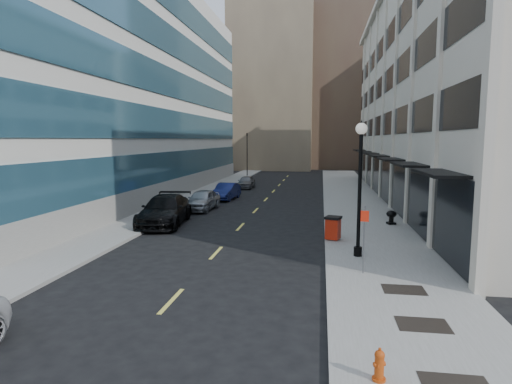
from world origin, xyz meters
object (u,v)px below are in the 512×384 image
(sign_post, at_px, (364,231))
(car_blue_sedan, at_px, (226,191))
(lamppost, at_px, (360,177))
(car_silver_sedan, at_px, (202,200))
(traffic_signal, at_px, (247,136))
(trash_bin, at_px, (333,227))
(fire_hydrant, at_px, (379,365))
(car_grey_sedan, at_px, (246,182))
(urn_planter, at_px, (391,216))
(car_black_pickup, at_px, (165,210))

(sign_post, bearing_deg, car_blue_sedan, 125.70)
(car_blue_sedan, xyz_separation_m, lamppost, (9.82, -17.51, 2.91))
(car_silver_sedan, distance_m, sign_post, 17.62)
(traffic_signal, height_order, lamppost, traffic_signal)
(traffic_signal, bearing_deg, trash_bin, -73.64)
(car_silver_sedan, relative_size, fire_hydrant, 6.20)
(car_silver_sedan, distance_m, car_grey_sedan, 14.52)
(lamppost, bearing_deg, car_grey_sedan, 110.09)
(car_grey_sedan, height_order, urn_planter, car_grey_sedan)
(traffic_signal, height_order, fire_hydrant, traffic_signal)
(car_silver_sedan, bearing_deg, urn_planter, -14.52)
(car_blue_sedan, bearing_deg, trash_bin, -53.96)
(traffic_signal, distance_m, urn_planter, 35.99)
(car_black_pickup, xyz_separation_m, sign_post, (11.13, -8.56, 0.91))
(car_black_pickup, relative_size, fire_hydrant, 8.56)
(car_blue_sedan, xyz_separation_m, car_grey_sedan, (0.22, 8.73, -0.05))
(car_grey_sedan, height_order, sign_post, sign_post)
(traffic_signal, xyz_separation_m, urn_planter, (14.48, -32.56, -5.06))
(traffic_signal, bearing_deg, sign_post, -74.38)
(fire_hydrant, bearing_deg, car_grey_sedan, 84.92)
(urn_planter, bearing_deg, car_blue_sedan, 141.17)
(fire_hydrant, xyz_separation_m, sign_post, (0.36, 7.44, 1.31))
(car_blue_sedan, distance_m, car_grey_sedan, 8.73)
(trash_bin, bearing_deg, car_silver_sedan, 155.30)
(car_black_pickup, bearing_deg, sign_post, -44.14)
(fire_hydrant, distance_m, sign_post, 7.56)
(car_blue_sedan, bearing_deg, car_black_pickup, -91.70)
(trash_bin, relative_size, lamppost, 0.20)
(lamppost, relative_size, urn_planter, 7.09)
(traffic_signal, xyz_separation_m, car_blue_sedan, (2.08, -22.58, -5.01))
(fire_hydrant, height_order, sign_post, sign_post)
(urn_planter, bearing_deg, car_black_pickup, -173.98)
(car_silver_sedan, distance_m, lamppost, 15.91)
(car_grey_sedan, bearing_deg, sign_post, -71.22)
(car_black_pickup, distance_m, car_silver_sedan, 5.71)
(car_black_pickup, relative_size, sign_post, 2.37)
(trash_bin, distance_m, urn_planter, 5.81)
(car_blue_sedan, bearing_deg, car_grey_sedan, 93.38)
(lamppost, distance_m, urn_planter, 8.50)
(traffic_signal, xyz_separation_m, car_black_pickup, (0.77, -34.00, -4.83))
(traffic_signal, xyz_separation_m, fire_hydrant, (11.54, -50.00, -5.22))
(urn_planter, bearing_deg, sign_post, -104.43)
(traffic_signal, bearing_deg, car_black_pickup, -88.70)
(sign_post, relative_size, urn_planter, 3.11)
(car_grey_sedan, distance_m, trash_bin, 24.83)
(lamppost, bearing_deg, traffic_signal, 106.53)
(car_silver_sedan, xyz_separation_m, fire_hydrant, (9.99, -21.65, -0.26))
(urn_planter, bearing_deg, fire_hydrant, -99.56)
(car_grey_sedan, distance_m, fire_hydrant, 37.32)
(car_black_pickup, xyz_separation_m, car_grey_sedan, (1.53, 20.15, -0.23))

